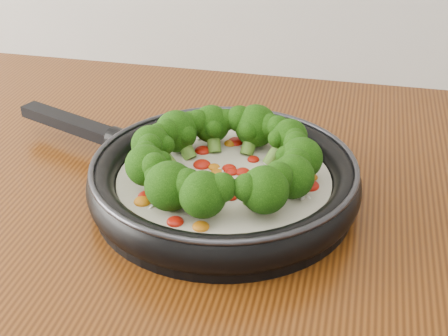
# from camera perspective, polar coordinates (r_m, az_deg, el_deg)

# --- Properties ---
(skillet) EXTENTS (0.58, 0.46, 0.10)m
(skillet) POSITION_cam_1_polar(r_m,az_deg,el_deg) (0.82, -0.19, -0.61)
(skillet) COLOR black
(skillet) RESTS_ON counter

